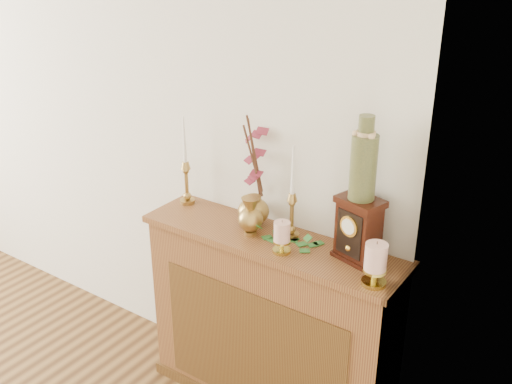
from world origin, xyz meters
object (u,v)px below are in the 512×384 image
Objects in this scene: ginger_jar at (256,173)px; bud_vase at (250,217)px; mantel_clock at (358,230)px; candlestick_center at (292,208)px; ceramic_vase at (364,163)px; candlestick_left at (186,176)px.

bud_vase is at bearing -65.05° from ginger_jar.
bud_vase is 0.49m from mantel_clock.
candlestick_center is 0.19m from bud_vase.
mantel_clock is 0.80× the size of ceramic_vase.
ginger_jar is at bearing 114.95° from bud_vase.
candlestick_left is 0.83× the size of ginger_jar.
ginger_jar reaches higher than candlestick_left.
bud_vase is 0.21m from ginger_jar.
bud_vase is 0.59m from ceramic_vase.
candlestick_left is 0.41m from ginger_jar.
candlestick_center is at bearing 178.11° from ceramic_vase.
ceramic_vase is (0.93, -0.02, 0.28)m from candlestick_left.
ginger_jar is 0.57m from ceramic_vase.
ginger_jar reaches higher than mantel_clock.
candlestick_center is 0.43m from ceramic_vase.
candlestick_left is 1.31× the size of ceramic_vase.
bud_vase is 0.53× the size of ceramic_vase.
candlestick_center is 1.26× the size of ceramic_vase.
mantel_clock is (0.54, -0.05, -0.11)m from ginger_jar.
candlestick_center is at bearing 28.87° from bud_vase.
ginger_jar is 0.55m from mantel_clock.
ceramic_vase is at bearing 90.00° from mantel_clock.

